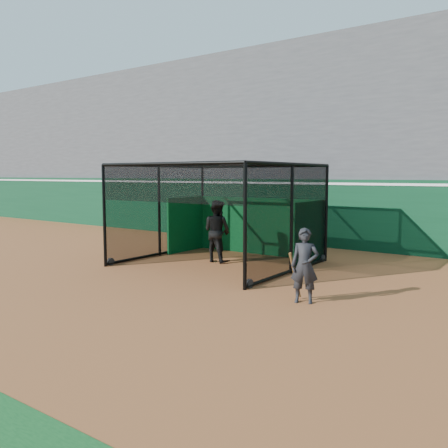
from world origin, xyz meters
The scene contains 6 objects.
ground centered at (0.00, 0.00, 0.00)m, with size 120.00×120.00×0.00m, color #99562C.
outfield_wall centered at (0.00, 8.50, 1.29)m, with size 50.00×0.50×2.50m.
grandstand centered at (0.00, 12.27, 4.48)m, with size 50.00×7.85×8.95m.
batting_cage centered at (-1.01, 3.47, 1.47)m, with size 4.95×4.69×2.96m.
batter centered at (-1.23, 3.67, 0.95)m, with size 0.92×0.72×1.90m, color black.
on_deck_player centered at (3.04, 0.95, 0.79)m, with size 0.67×0.55×1.58m.
Camera 1 is at (7.33, -7.94, 2.68)m, focal length 38.00 mm.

